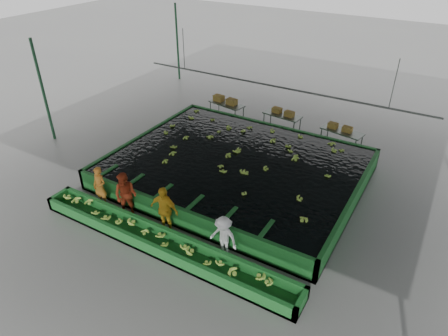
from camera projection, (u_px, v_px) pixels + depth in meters
The scene contains 21 objects.
ground at pixel (218, 195), 16.03m from camera, with size 80.00×80.00×0.00m, color slate.
shed_roof at pixel (216, 73), 13.42m from camera, with size 20.00×22.00×0.04m, color slate.
shed_posts at pixel (217, 139), 14.72m from camera, with size 20.00×22.00×5.00m, color #1F4D2F, non-canonical shape.
flotation_tank at pixel (236, 168), 16.89m from camera, with size 10.00×8.00×0.90m, color #1A6124, non-canonical shape.
tank_water at pixel (236, 160), 16.68m from camera, with size 9.70×7.70×0.00m, color black.
sorting_trough at pixel (161, 242), 13.25m from camera, with size 10.00×1.00×0.50m, color #1A6124, non-canonical shape.
cableway_rail at pixel (274, 86), 18.13m from camera, with size 0.08×0.08×14.00m, color #59605B.
rail_hanger_left at pixel (184, 49), 19.78m from camera, with size 0.04×0.04×2.00m, color #59605B.
rail_hanger_right at pixel (394, 84), 15.43m from camera, with size 0.04×0.04×2.00m, color #59605B.
worker_a at pixel (100, 187), 15.07m from camera, with size 0.60×0.39×1.63m, color orange.
worker_b at pixel (126, 195), 14.45m from camera, with size 0.87×0.68×1.80m, color #AD371A.
worker_c at pixel (164, 210), 13.68m from camera, with size 1.08×0.45×1.84m, color gold.
worker_d at pixel (223, 237), 12.73m from camera, with size 0.98×0.57×1.52m, color white.
packing_table_left at pixel (227, 111), 22.09m from camera, with size 2.01×0.80×0.91m, color #59605B, non-canonical shape.
packing_table_mid at pixel (282, 122), 20.83m from camera, with size 1.98×0.79×0.90m, color #59605B, non-canonical shape.
packing_table_right at pixel (341, 139), 19.21m from camera, with size 1.98×0.79×0.90m, color #59605B, non-canonical shape.
box_stack_left at pixel (225, 103), 21.94m from camera, with size 1.45×0.40×0.31m, color olive, non-canonical shape.
box_stack_mid at pixel (283, 114), 20.61m from camera, with size 1.22×0.34×0.26m, color olive, non-canonical shape.
box_stack_right at pixel (340, 130), 19.06m from camera, with size 1.17×0.32×0.25m, color olive, non-canonical shape.
floating_bananas at pixel (245, 152), 17.27m from camera, with size 9.20×6.28×0.13m, color #A0CD45, non-canonical shape.
trough_bananas at pixel (161, 239), 13.17m from camera, with size 9.32×0.62×0.12m, color #A0CD45, non-canonical shape.
Camera 1 is at (6.91, -11.15, 9.28)m, focal length 32.00 mm.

